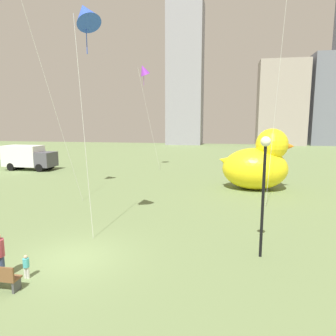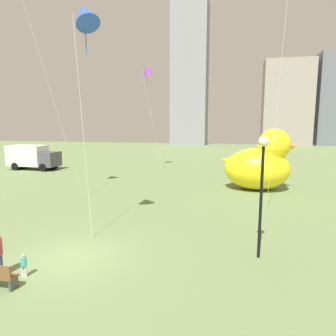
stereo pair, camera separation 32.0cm
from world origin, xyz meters
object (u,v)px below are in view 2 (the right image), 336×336
lamppost (262,173)px  kite_purple (147,70)px  box_truck (33,157)px  giant_inflatable_duck (260,164)px  kite_blue (85,15)px  person_child (24,264)px

lamppost → kite_purple: size_ratio=0.41×
lamppost → kite_purple: 25.50m
box_truck → kite_purple: bearing=11.9°
lamppost → box_truck: size_ratio=0.81×
giant_inflatable_duck → kite_blue: kite_blue is taller
person_child → giant_inflatable_duck: (9.58, 16.38, 1.66)m
person_child → lamppost: lamppost is taller
kite_blue → box_truck: bearing=132.2°
giant_inflatable_duck → kite_purple: bearing=143.8°
kite_purple → kite_blue: size_ratio=1.10×
person_child → kite_purple: 27.45m
person_child → box_truck: 27.25m
person_child → box_truck: size_ratio=0.14×
box_truck → kite_purple: kite_purple is taller
person_child → kite_blue: 10.71m
lamppost → kite_blue: (-7.79, 1.08, 6.72)m
giant_inflatable_duck → kite_blue: (-9.02, -11.99, 8.09)m
person_child → giant_inflatable_duck: 19.05m
kite_purple → kite_blue: 20.93m
giant_inflatable_duck → person_child: bearing=-120.3°
giant_inflatable_duck → box_truck: giant_inflatable_duck is taller
giant_inflatable_duck → box_truck: (-25.23, 5.91, -0.69)m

